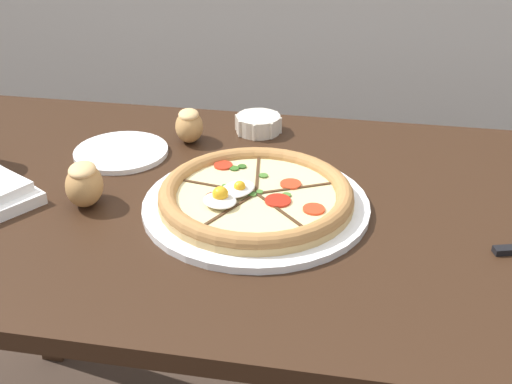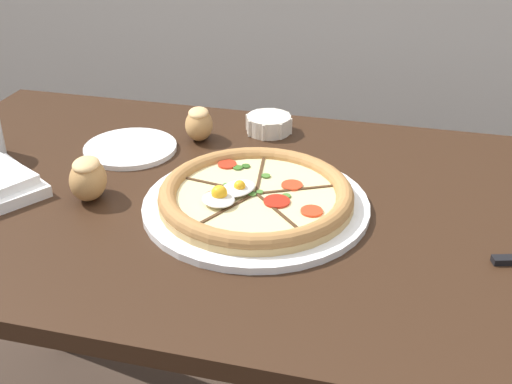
{
  "view_description": "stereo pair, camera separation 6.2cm",
  "coord_description": "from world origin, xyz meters",
  "px_view_note": "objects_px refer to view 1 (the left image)",
  "views": [
    {
      "loc": [
        0.08,
        -0.92,
        1.28
      ],
      "look_at": [
        -0.08,
        -0.03,
        0.78
      ],
      "focal_mm": 45.0,
      "sensor_mm": 36.0,
      "label": 1
    },
    {
      "loc": [
        0.14,
        -0.9,
        1.28
      ],
      "look_at": [
        -0.08,
        -0.03,
        0.78
      ],
      "focal_mm": 45.0,
      "sensor_mm": 36.0,
      "label": 2
    }
  ],
  "objects_px": {
    "bread_piece_mid": "(84,183)",
    "dining_table": "(307,255)",
    "pizza": "(256,198)",
    "ramekin_bowl": "(258,123)",
    "bread_piece_far": "(189,125)",
    "side_saucer": "(121,152)"
  },
  "relations": [
    {
      "from": "bread_piece_far",
      "to": "side_saucer",
      "type": "height_order",
      "value": "bread_piece_far"
    },
    {
      "from": "pizza",
      "to": "ramekin_bowl",
      "type": "xyz_separation_m",
      "value": [
        -0.05,
        0.31,
        -0.0
      ]
    },
    {
      "from": "ramekin_bowl",
      "to": "bread_piece_far",
      "type": "bearing_deg",
      "value": -151.33
    },
    {
      "from": "dining_table",
      "to": "pizza",
      "type": "xyz_separation_m",
      "value": [
        -0.08,
        -0.03,
        0.12
      ]
    },
    {
      "from": "dining_table",
      "to": "bread_piece_mid",
      "type": "bearing_deg",
      "value": -170.03
    },
    {
      "from": "bread_piece_mid",
      "to": "bread_piece_far",
      "type": "distance_m",
      "value": 0.29
    },
    {
      "from": "dining_table",
      "to": "bread_piece_mid",
      "type": "relative_size",
      "value": 16.54
    },
    {
      "from": "pizza",
      "to": "bread_piece_far",
      "type": "xyz_separation_m",
      "value": [
        -0.18,
        0.24,
        0.01
      ]
    },
    {
      "from": "side_saucer",
      "to": "bread_piece_far",
      "type": "bearing_deg",
      "value": 36.79
    },
    {
      "from": "bread_piece_far",
      "to": "side_saucer",
      "type": "relative_size",
      "value": 0.47
    },
    {
      "from": "dining_table",
      "to": "side_saucer",
      "type": "bearing_deg",
      "value": 161.52
    },
    {
      "from": "pizza",
      "to": "bread_piece_far",
      "type": "relative_size",
      "value": 4.37
    },
    {
      "from": "side_saucer",
      "to": "pizza",
      "type": "bearing_deg",
      "value": -27.97
    },
    {
      "from": "side_saucer",
      "to": "ramekin_bowl",
      "type": "bearing_deg",
      "value": 32.68
    },
    {
      "from": "dining_table",
      "to": "bread_piece_mid",
      "type": "xyz_separation_m",
      "value": [
        -0.36,
        -0.06,
        0.14
      ]
    },
    {
      "from": "pizza",
      "to": "side_saucer",
      "type": "distance_m",
      "value": 0.33
    },
    {
      "from": "dining_table",
      "to": "bread_piece_far",
      "type": "bearing_deg",
      "value": 141.39
    },
    {
      "from": "pizza",
      "to": "bread_piece_far",
      "type": "bearing_deg",
      "value": 126.67
    },
    {
      "from": "bread_piece_mid",
      "to": "dining_table",
      "type": "bearing_deg",
      "value": 9.97
    },
    {
      "from": "pizza",
      "to": "bread_piece_mid",
      "type": "height_order",
      "value": "bread_piece_mid"
    },
    {
      "from": "bread_piece_far",
      "to": "ramekin_bowl",
      "type": "bearing_deg",
      "value": 28.67
    },
    {
      "from": "bread_piece_mid",
      "to": "pizza",
      "type": "bearing_deg",
      "value": 7.22
    }
  ]
}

